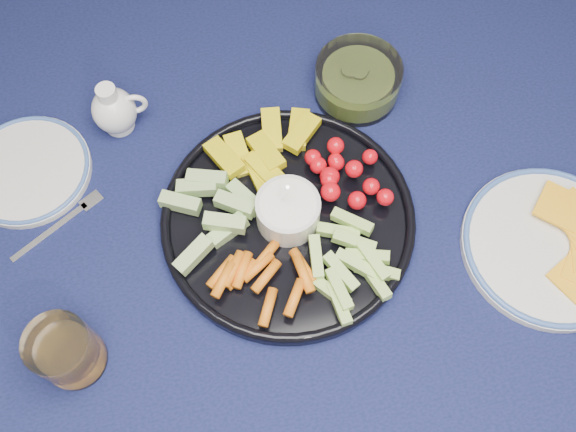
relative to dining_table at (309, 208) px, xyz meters
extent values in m
plane|color=#56341D|center=(0.00, 0.00, -0.66)|extent=(4.00, 4.00, 0.00)
cylinder|color=#4B2A19|center=(0.72, 0.42, -0.31)|extent=(0.07, 0.07, 0.70)
cube|color=#4B2A19|center=(0.00, 0.00, 0.06)|extent=(1.60, 1.00, 0.04)
cube|color=black|center=(0.00, 0.00, 0.08)|extent=(1.66, 1.06, 0.01)
cylinder|color=black|center=(-0.05, -0.06, 0.10)|extent=(0.35, 0.35, 0.02)
torus|color=black|center=(-0.05, -0.06, 0.11)|extent=(0.35, 0.35, 0.01)
cylinder|color=silver|center=(-0.05, -0.06, 0.13)|extent=(0.09, 0.09, 0.05)
cylinder|color=white|center=(-0.05, -0.06, 0.15)|extent=(0.07, 0.07, 0.01)
cylinder|color=white|center=(-0.26, 0.15, 0.09)|extent=(0.04, 0.04, 0.01)
ellipsoid|color=white|center=(-0.26, 0.15, 0.12)|extent=(0.06, 0.06, 0.07)
cylinder|color=white|center=(-0.26, 0.15, 0.16)|extent=(0.03, 0.03, 0.03)
torus|color=white|center=(-0.23, 0.15, 0.13)|extent=(0.04, 0.01, 0.04)
torus|color=#3C5FA9|center=(-0.26, 0.15, 0.15)|extent=(0.03, 0.03, 0.00)
cylinder|color=white|center=(0.10, 0.14, 0.12)|extent=(0.13, 0.13, 0.06)
cylinder|color=#53671D|center=(0.10, 0.14, 0.11)|extent=(0.11, 0.11, 0.03)
cylinder|color=silver|center=(0.29, -0.17, 0.09)|extent=(0.24, 0.24, 0.01)
torus|color=#3C5FA9|center=(0.29, -0.17, 0.10)|extent=(0.23, 0.23, 0.01)
cylinder|color=white|center=(-0.35, -0.19, 0.13)|extent=(0.08, 0.08, 0.09)
cylinder|color=orange|center=(-0.35, -0.19, 0.11)|extent=(0.07, 0.07, 0.05)
cube|color=white|center=(-0.37, 0.00, 0.09)|extent=(0.11, 0.07, 0.00)
cube|color=white|center=(-0.31, 0.03, 0.09)|extent=(0.04, 0.03, 0.00)
cube|color=white|center=(0.30, -0.20, 0.09)|extent=(0.12, 0.10, 0.00)
cylinder|color=silver|center=(-0.39, 0.10, 0.09)|extent=(0.18, 0.18, 0.01)
torus|color=#3C5FA9|center=(-0.39, 0.10, 0.10)|extent=(0.18, 0.18, 0.01)
camera|label=1|loc=(-0.13, -0.42, 0.89)|focal=40.00mm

